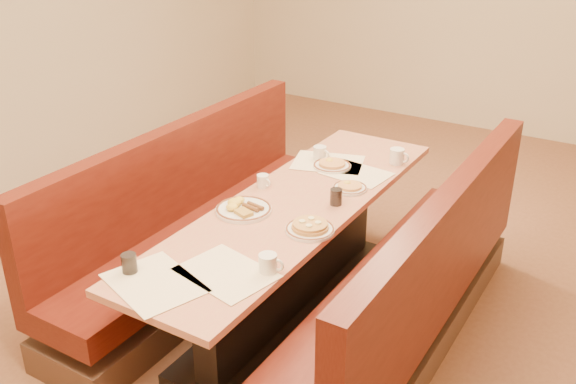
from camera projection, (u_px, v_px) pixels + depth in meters
The scene contains 18 objects.
ground at pixel (294, 311), 4.00m from camera, with size 8.00×8.00×0.00m, color #9E6647.
diner_table at pixel (294, 259), 3.84m from camera, with size 0.70×2.50×0.75m.
booth_left at pixel (198, 231), 4.19m from camera, with size 0.55×2.50×1.05m.
booth_right at pixel (409, 298), 3.50m from camera, with size 0.55×2.50×1.05m.
placemat_near_left at pixel (154, 283), 2.92m from camera, with size 0.45×0.34×0.00m, color #FFF5C7.
placemat_near_right at pixel (226, 273), 3.00m from camera, with size 0.44×0.33×0.00m, color #FFF5C7.
placemat_far_left at pixel (328, 162), 4.22m from camera, with size 0.45×0.34×0.00m, color #FFF5C7.
placemat_far_right at pixel (357, 173), 4.06m from camera, with size 0.40×0.30×0.00m, color #FFF5C7.
pancake_plate at pixel (310, 228), 3.37m from camera, with size 0.26×0.26×0.06m.
eggs_plate at pixel (243, 208), 3.58m from camera, with size 0.31×0.31×0.06m.
extra_plate_mid at pixel (350, 187), 3.84m from camera, with size 0.21×0.21×0.04m.
extra_plate_far at pixel (332, 165), 4.15m from camera, with size 0.25×0.25×0.05m.
coffee_mug_a at pixel (269, 263), 2.99m from camera, with size 0.12×0.09×0.09m.
coffee_mug_b at pixel (263, 181), 3.86m from camera, with size 0.10×0.07×0.08m.
coffee_mug_c at pixel (397, 156), 4.19m from camera, with size 0.13×0.09×0.10m.
coffee_mug_d at pixel (320, 153), 4.25m from camera, with size 0.12×0.09×0.09m.
soda_tumbler_near at pixel (129, 264), 2.99m from camera, with size 0.07×0.07×0.10m.
soda_tumbler_mid at pixel (336, 197), 3.64m from camera, with size 0.07×0.07×0.10m.
Camera 1 is at (1.69, -2.84, 2.38)m, focal length 40.00 mm.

